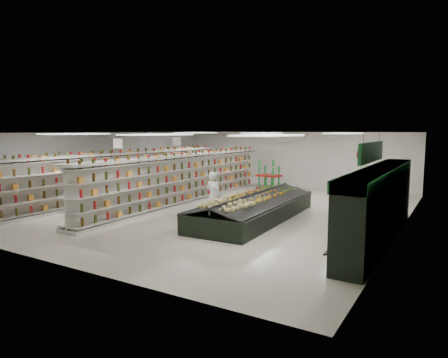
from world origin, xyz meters
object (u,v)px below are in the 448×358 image
Objects in this scene: gondola_left at (126,177)px; produce_island at (255,207)px; shopper_main at (213,196)px; shopper_background at (196,173)px; gondola_center at (184,181)px; soda_endcap at (269,177)px.

produce_island is (7.30, -0.78, -0.59)m from gondola_left.
shopper_main is (-1.28, -0.85, 0.44)m from produce_island.
shopper_background is at bearing 79.51° from gondola_left.
gondola_left is 1.95× the size of produce_island.
gondola_center is 8.15× the size of soda_endcap.
soda_endcap is at bearing 53.66° from gondola_left.
gondola_center is 1.91× the size of produce_island.
gondola_left is 4.54m from shopper_background.
shopper_background is at bearing -44.84° from shopper_main.
gondola_left reaches higher than produce_island.
gondola_left is 7.37m from produce_island.
shopper_main is at bearing -109.66° from shopper_background.
gondola_center is 4.36m from shopper_background.
produce_island is 7.17m from soda_endcap.
shopper_main is at bearing -37.08° from gondola_center.
shopper_main is at bearing -12.41° from gondola_left.
produce_island is 1.60m from shopper_main.
gondola_center reaches higher than produce_island.
shopper_main reaches higher than shopper_background.
shopper_background is at bearing 140.35° from produce_island.
soda_endcap is at bearing -75.33° from shopper_main.
shopper_main is at bearing -146.63° from produce_island.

